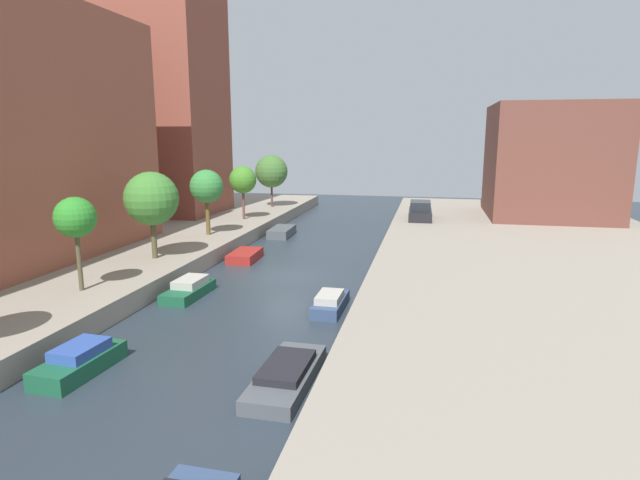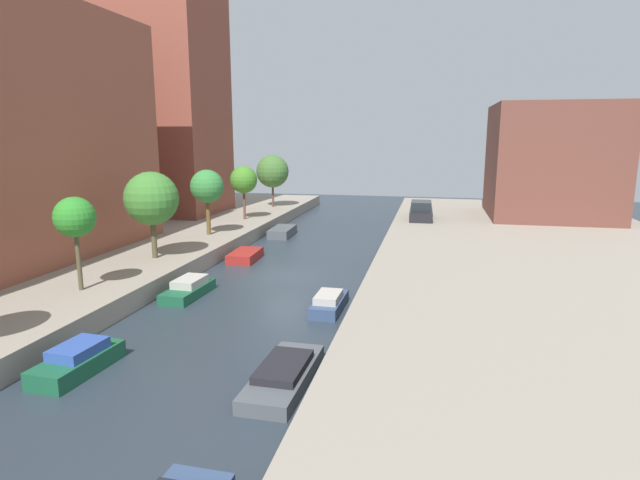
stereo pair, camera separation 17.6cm
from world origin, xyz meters
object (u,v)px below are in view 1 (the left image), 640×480
object	(u,v)px
street_tree_3	(207,187)
moored_boat_right_2	(330,303)
moored_boat_left_1	(80,361)
moored_boat_left_4	(282,232)
moored_boat_right_1	(286,375)
parked_car	(420,212)
moored_boat_left_2	(189,289)
street_tree_4	(243,180)
street_tree_1	(75,218)
apartment_tower_far	(159,81)
street_tree_5	(271,171)
low_block_right	(550,161)
moored_boat_left_3	(245,256)
street_tree_2	(151,199)

from	to	relation	value
street_tree_3	moored_boat_right_2	size ratio (longest dim) A/B	1.39
street_tree_3	moored_boat_left_1	xyz separation A→B (m)	(4.01, -19.68, -4.00)
moored_boat_left_4	moored_boat_right_1	world-z (taller)	moored_boat_right_1
parked_car	moored_boat_left_2	size ratio (longest dim) A/B	1.32
street_tree_3	street_tree_4	world-z (taller)	street_tree_3
street_tree_1	apartment_tower_far	bearing A→B (deg)	109.78
street_tree_5	moored_boat_right_2	xyz separation A→B (m)	(11.11, -26.82, -4.15)
moored_boat_left_2	moored_boat_left_4	size ratio (longest dim) A/B	0.95
moored_boat_left_4	street_tree_5	bearing A→B (deg)	111.44
street_tree_1	moored_boat_left_4	distance (m)	20.35
apartment_tower_far	street_tree_1	size ratio (longest dim) A/B	5.45
moored_boat_left_1	moored_boat_left_2	size ratio (longest dim) A/B	0.95
parked_car	moored_boat_left_1	bearing A→B (deg)	-109.52
moored_boat_left_4	low_block_right	bearing A→B (deg)	21.98
low_block_right	moored_boat_left_3	world-z (taller)	low_block_right
moored_boat_right_2	moored_boat_right_1	bearing A→B (deg)	-90.10
moored_boat_left_2	street_tree_4	bearing A→B (deg)	101.69
street_tree_1	street_tree_2	xyz separation A→B (m)	(0.00, 6.55, 0.10)
apartment_tower_far	low_block_right	size ratio (longest dim) A/B	2.23
apartment_tower_far	street_tree_4	size ratio (longest dim) A/B	5.23
apartment_tower_far	moored_boat_left_1	world-z (taller)	apartment_tower_far
moored_boat_right_1	street_tree_3	bearing A→B (deg)	120.34
moored_boat_left_2	moored_boat_right_1	size ratio (longest dim) A/B	0.77
parked_car	street_tree_4	bearing A→B (deg)	-168.08
street_tree_2	street_tree_5	xyz separation A→B (m)	(0.00, 22.77, 0.07)
apartment_tower_far	parked_car	size ratio (longest dim) A/B	5.01
moored_boat_left_3	moored_boat_left_2	bearing A→B (deg)	-90.33
street_tree_4	moored_boat_left_3	world-z (taller)	street_tree_4
street_tree_5	moored_boat_right_1	world-z (taller)	street_tree_5
moored_boat_left_1	moored_boat_left_3	distance (m)	16.75
street_tree_4	parked_car	xyz separation A→B (m)	(14.66, 3.10, -2.67)
moored_boat_right_2	moored_boat_left_3	bearing A→B (deg)	130.42
moored_boat_left_4	moored_boat_right_2	world-z (taller)	moored_boat_right_2
low_block_right	moored_boat_right_1	size ratio (longest dim) A/B	2.27
parked_car	street_tree_5	bearing A→B (deg)	161.36
street_tree_4	parked_car	distance (m)	15.22
moored_boat_left_4	moored_boat_right_1	distance (m)	25.60
street_tree_5	moored_boat_right_2	world-z (taller)	street_tree_5
parked_car	moored_boat_left_4	xyz separation A→B (m)	(-10.84, -4.79, -1.30)
street_tree_4	moored_boat_left_2	xyz separation A→B (m)	(3.76, -18.18, -3.94)
street_tree_3	parked_car	bearing A→B (deg)	35.27
street_tree_2	parked_car	size ratio (longest dim) A/B	1.07
low_block_right	moored_boat_left_1	size ratio (longest dim) A/B	3.10
moored_boat_right_1	moored_boat_left_1	bearing A→B (deg)	-174.28
street_tree_1	moored_boat_left_4	bearing A→B (deg)	78.95
apartment_tower_far	street_tree_4	world-z (taller)	apartment_tower_far
moored_boat_left_1	moored_boat_right_2	xyz separation A→B (m)	(7.10, 8.17, -0.06)
street_tree_3	moored_boat_right_1	distance (m)	22.36
street_tree_1	moored_boat_right_1	distance (m)	12.81
moored_boat_left_4	moored_boat_left_3	bearing A→B (deg)	-90.12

